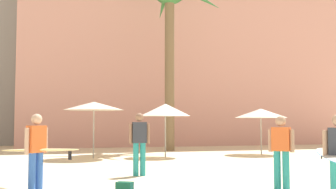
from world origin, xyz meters
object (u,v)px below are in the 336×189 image
object	(u,v)px
palm_tree_left	(170,1)
person_near_left	(36,149)
cafe_umbrella_0	(165,110)
person_mid_center	(281,149)
person_far_right	(139,141)
person_near_right	(335,155)
cafe_umbrella_3	(261,113)
cafe_umbrella_2	(94,106)

from	to	relation	value
palm_tree_left	person_near_left	xyz separation A→B (m)	(-6.67, -12.53, -7.42)
cafe_umbrella_0	person_mid_center	xyz separation A→B (m)	(0.13, -9.65, -1.18)
person_near_left	person_far_right	distance (m)	3.46
person_far_right	person_near_right	bearing A→B (deg)	-146.48
palm_tree_left	person_far_right	xyz separation A→B (m)	(-3.88, -10.49, -7.35)
palm_tree_left	cafe_umbrella_3	world-z (taller)	palm_tree_left
cafe_umbrella_0	cafe_umbrella_2	world-z (taller)	cafe_umbrella_2
cafe_umbrella_0	cafe_umbrella_3	distance (m)	4.87
cafe_umbrella_0	cafe_umbrella_3	xyz separation A→B (m)	(4.86, 0.26, -0.11)
cafe_umbrella_2	cafe_umbrella_3	size ratio (longest dim) A/B	1.03
cafe_umbrella_0	person_near_left	bearing A→B (deg)	-122.36
cafe_umbrella_3	person_near_right	xyz separation A→B (m)	(-4.60, -11.66, -1.07)
person_near_right	person_near_left	xyz separation A→B (m)	(-5.54, 3.06, 0.01)
person_near_right	person_far_right	distance (m)	5.79
person_near_left	cafe_umbrella_0	bearing A→B (deg)	-72.31
person_near_right	person_mid_center	bearing A→B (deg)	-141.59
person_far_right	person_mid_center	distance (m)	4.26
palm_tree_left	cafe_umbrella_0	xyz separation A→B (m)	(-1.39, -4.19, -6.25)
palm_tree_left	person_near_right	size ratio (longest dim) A/B	3.76
person_near_left	person_mid_center	world-z (taller)	person_near_left
person_mid_center	cafe_umbrella_3	bearing A→B (deg)	-160.06
person_near_left	person_far_right	world-z (taller)	person_far_right
cafe_umbrella_0	person_near_left	xyz separation A→B (m)	(-5.28, -8.34, -1.17)
cafe_umbrella_2	person_near_left	distance (m)	8.82
palm_tree_left	person_near_right	distance (m)	17.30
cafe_umbrella_3	person_mid_center	bearing A→B (deg)	-115.50
cafe_umbrella_2	person_far_right	bearing A→B (deg)	-84.07
cafe_umbrella_3	person_near_left	world-z (taller)	cafe_umbrella_3
person_far_right	person_near_left	bearing A→B (deg)	131.37
cafe_umbrella_2	person_near_right	distance (m)	12.09
palm_tree_left	person_near_right	xyz separation A→B (m)	(-1.13, -15.59, -7.43)
person_mid_center	person_near_left	bearing A→B (deg)	-58.19
person_near_right	person_far_right	xyz separation A→B (m)	(-2.75, 5.10, 0.08)
cafe_umbrella_2	person_near_left	size ratio (longest dim) A/B	0.93
palm_tree_left	cafe_umbrella_2	world-z (taller)	palm_tree_left
person_far_right	cafe_umbrella_0	bearing A→B (deg)	-16.37
palm_tree_left	person_far_right	world-z (taller)	palm_tree_left
person_near_left	person_mid_center	bearing A→B (deg)	-143.58
person_near_right	person_near_left	size ratio (longest dim) A/B	0.98
cafe_umbrella_3	person_far_right	world-z (taller)	cafe_umbrella_3
cafe_umbrella_3	cafe_umbrella_2	bearing A→B (deg)	-178.98
person_near_right	person_near_left	bearing A→B (deg)	-84.64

